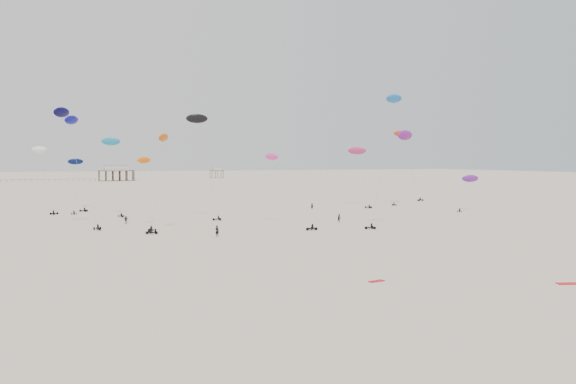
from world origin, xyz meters
name	(u,v)px	position (x,y,z in m)	size (l,w,h in m)	color
ground_plane	(177,195)	(0.00, 200.00, 0.00)	(900.00, 900.00, 0.00)	beige
pavilion_main	(116,174)	(-10.00, 350.00, 4.22)	(21.00, 13.00, 9.80)	brown
pavilion_small	(217,173)	(60.00, 380.00, 3.49)	(9.00, 7.00, 8.00)	brown
pier_fence	(22,181)	(-62.00, 350.00, 0.77)	(80.20, 0.20, 1.50)	black
rig_0	(75,177)	(-35.32, 135.41, 8.73)	(3.54, 3.09, 13.24)	black
rig_1	(289,187)	(3.06, 95.46, 7.60)	(4.91, 17.64, 19.29)	black
rig_2	(159,173)	(-21.60, 96.64, 10.35)	(5.51, 5.81, 17.72)	black
rig_3	(69,135)	(-36.47, 110.52, 17.51)	(8.90, 14.94, 24.30)	black
rig_4	(44,171)	(-42.04, 139.58, 10.12)	(6.20, 8.29, 16.18)	black
rig_5	(113,154)	(-27.14, 129.74, 14.11)	(4.73, 9.75, 18.36)	black
rig_6	(148,193)	(-23.22, 99.55, 6.73)	(3.38, 16.40, 18.07)	black
rig_7	(359,158)	(39.17, 133.95, 13.28)	(6.35, 14.71, 18.08)	black
rig_8	(406,153)	(61.08, 143.49, 14.77)	(8.75, 6.01, 22.00)	black
rig_9	(387,135)	(19.07, 85.77, 17.42)	(8.90, 3.68, 25.29)	black
rig_10	(200,135)	(-9.67, 116.12, 18.25)	(6.01, 9.84, 23.18)	black
rig_11	(73,131)	(-35.47, 147.73, 20.10)	(6.02, 11.74, 24.39)	black
rig_12	(404,139)	(53.31, 132.68, 18.82)	(9.85, 6.78, 21.47)	black
rig_13	(468,184)	(57.10, 109.25, 6.81)	(8.65, 5.25, 9.72)	black
spectator_0	(217,237)	(-13.78, 85.19, 0.00)	(0.81, 0.55, 2.22)	black
spectator_1	(339,222)	(14.68, 96.78, 0.00)	(0.98, 0.57, 2.00)	black
spectator_2	(126,224)	(-26.22, 109.78, 0.00)	(1.16, 0.62, 1.96)	black
spectator_3	(312,209)	(21.81, 126.82, 0.00)	(0.69, 0.47, 1.90)	black
grounded_kite_a	(568,284)	(11.05, 37.09, 0.00)	(2.20, 0.90, 0.08)	red
grounded_kite_b	(377,281)	(-6.65, 45.32, 0.00)	(1.80, 0.70, 0.07)	red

